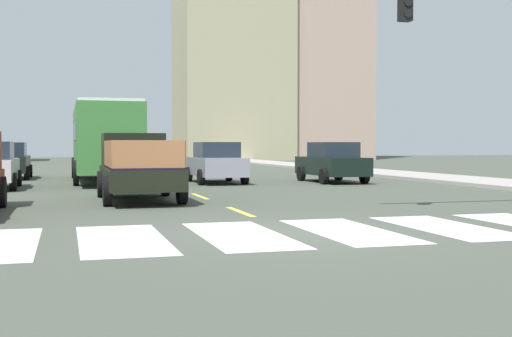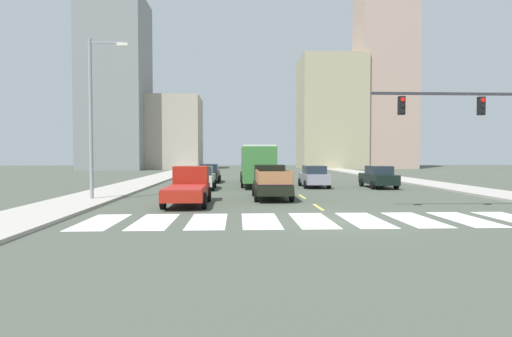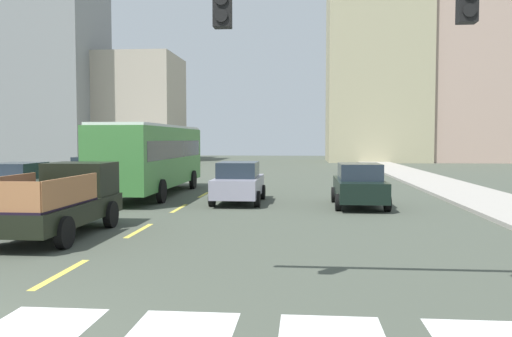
# 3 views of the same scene
# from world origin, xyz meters

# --- Properties ---
(ground_plane) EXTENTS (160.00, 160.00, 0.00)m
(ground_plane) POSITION_xyz_m (0.00, 0.00, 0.00)
(ground_plane) COLOR #454C40
(sidewalk_right) EXTENTS (3.48, 110.00, 0.15)m
(sidewalk_right) POSITION_xyz_m (12.59, 18.00, 0.07)
(sidewalk_right) COLOR #A6A097
(sidewalk_right) RESTS_ON ground
(crosswalk_stripe_3) EXTENTS (1.45, 3.87, 0.01)m
(crosswalk_stripe_3) POSITION_xyz_m (-3.11, 0.00, 0.00)
(crosswalk_stripe_3) COLOR silver
(crosswalk_stripe_3) RESTS_ON ground
(crosswalk_stripe_4) EXTENTS (1.45, 3.87, 0.01)m
(crosswalk_stripe_4) POSITION_xyz_m (-1.04, 0.00, 0.00)
(crosswalk_stripe_4) COLOR silver
(crosswalk_stripe_4) RESTS_ON ground
(crosswalk_stripe_5) EXTENTS (1.45, 3.87, 0.01)m
(crosswalk_stripe_5) POSITION_xyz_m (1.04, 0.00, 0.00)
(crosswalk_stripe_5) COLOR silver
(crosswalk_stripe_5) RESTS_ON ground
(crosswalk_stripe_6) EXTENTS (1.45, 3.87, 0.01)m
(crosswalk_stripe_6) POSITION_xyz_m (3.11, 0.00, 0.00)
(crosswalk_stripe_6) COLOR silver
(crosswalk_stripe_6) RESTS_ON ground
(lane_dash_0) EXTENTS (0.16, 2.40, 0.01)m
(lane_dash_0) POSITION_xyz_m (0.00, 4.00, 0.00)
(lane_dash_0) COLOR #E4CB49
(lane_dash_0) RESTS_ON ground
(lane_dash_1) EXTENTS (0.16, 2.40, 0.01)m
(lane_dash_1) POSITION_xyz_m (0.00, 9.00, 0.00)
(lane_dash_1) COLOR #E4CB49
(lane_dash_1) RESTS_ON ground
(lane_dash_2) EXTENTS (0.16, 2.40, 0.01)m
(lane_dash_2) POSITION_xyz_m (0.00, 14.00, 0.00)
(lane_dash_2) COLOR #E4CB49
(lane_dash_2) RESTS_ON ground
(lane_dash_3) EXTENTS (0.16, 2.40, 0.01)m
(lane_dash_3) POSITION_xyz_m (0.00, 19.00, 0.00)
(lane_dash_3) COLOR #E4CB49
(lane_dash_3) RESTS_ON ground
(lane_dash_4) EXTENTS (0.16, 2.40, 0.01)m
(lane_dash_4) POSITION_xyz_m (0.00, 24.00, 0.00)
(lane_dash_4) COLOR #E4CB49
(lane_dash_4) RESTS_ON ground
(lane_dash_5) EXTENTS (0.16, 2.40, 0.01)m
(lane_dash_5) POSITION_xyz_m (0.00, 29.00, 0.00)
(lane_dash_5) COLOR #E4CB49
(lane_dash_5) RESTS_ON ground
(lane_dash_6) EXTENTS (0.16, 2.40, 0.01)m
(lane_dash_6) POSITION_xyz_m (0.00, 34.00, 0.00)
(lane_dash_6) COLOR #E4CB49
(lane_dash_6) RESTS_ON ground
(lane_dash_7) EXTENTS (0.16, 2.40, 0.01)m
(lane_dash_7) POSITION_xyz_m (0.00, 39.00, 0.00)
(lane_dash_7) COLOR #E4CB49
(lane_dash_7) RESTS_ON ground
(pickup_stakebed) EXTENTS (2.18, 5.20, 1.96)m
(pickup_stakebed) POSITION_xyz_m (-1.99, 8.33, 0.94)
(pickup_stakebed) COLOR black
(pickup_stakebed) RESTS_ON ground
(city_bus) EXTENTS (2.72, 10.80, 3.32)m
(city_bus) POSITION_xyz_m (-2.38, 18.59, 1.95)
(city_bus) COLOR #3B7A38
(city_bus) RESTS_ON ground
(sedan_far) EXTENTS (2.02, 4.40, 1.72)m
(sedan_far) POSITION_xyz_m (6.97, 15.17, 0.86)
(sedan_far) COLOR black
(sedan_far) RESTS_ON ground
(sedan_near_left) EXTENTS (2.02, 4.40, 1.72)m
(sedan_near_left) POSITION_xyz_m (2.07, 16.01, 0.86)
(sedan_near_left) COLOR gray
(sedan_near_left) RESTS_ON ground
(sedan_mid) EXTENTS (2.02, 4.40, 1.72)m
(sedan_mid) POSITION_xyz_m (-6.63, 21.98, 0.86)
(sedan_mid) COLOR black
(sedan_mid) RESTS_ON ground
(tower_tall_centre) EXTENTS (11.51, 10.04, 20.43)m
(tower_tall_centre) POSITION_xyz_m (13.35, 58.93, 10.22)
(tower_tall_centre) COLOR tan
(tower_tall_centre) RESTS_ON ground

